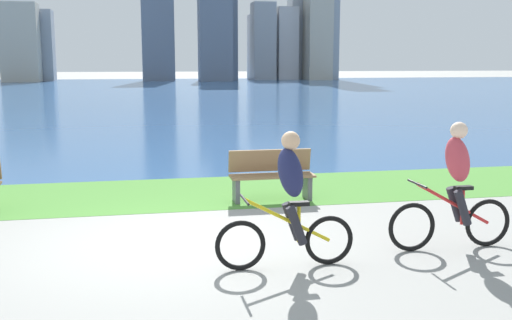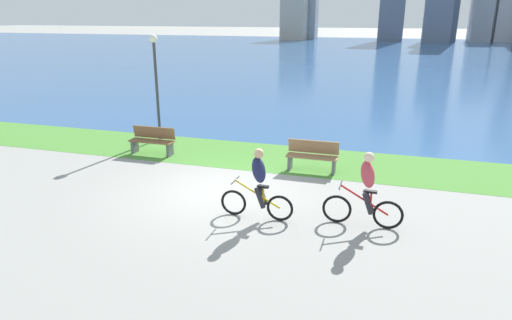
# 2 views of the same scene
# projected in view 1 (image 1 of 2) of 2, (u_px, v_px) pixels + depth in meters

# --- Properties ---
(ground_plane) EXTENTS (300.00, 300.00, 0.00)m
(ground_plane) POSITION_uv_depth(u_px,v_px,m) (166.00, 244.00, 8.25)
(ground_plane) COLOR gray
(grass_strip_bayside) EXTENTS (120.00, 2.94, 0.01)m
(grass_strip_bayside) POSITION_uv_depth(u_px,v_px,m) (157.00, 194.00, 11.36)
(grass_strip_bayside) COLOR #478433
(grass_strip_bayside) RESTS_ON ground
(bay_water_surface) EXTENTS (300.00, 78.03, 0.00)m
(bay_water_surface) POSITION_uv_depth(u_px,v_px,m) (137.00, 92.00, 50.54)
(bay_water_surface) COLOR #2D568C
(bay_water_surface) RESTS_ON ground
(cyclist_lead) EXTENTS (1.70, 0.52, 1.65)m
(cyclist_lead) POSITION_uv_depth(u_px,v_px,m) (289.00, 200.00, 7.20)
(cyclist_lead) COLOR black
(cyclist_lead) RESTS_ON ground
(cyclist_trailing) EXTENTS (1.74, 0.52, 1.69)m
(cyclist_trailing) POSITION_uv_depth(u_px,v_px,m) (455.00, 187.00, 7.93)
(cyclist_trailing) COLOR black
(cyclist_trailing) RESTS_ON ground
(bench_near_path) EXTENTS (1.50, 0.47, 0.90)m
(bench_near_path) POSITION_uv_depth(u_px,v_px,m) (271.00, 175.00, 10.83)
(bench_near_path) COLOR olive
(bench_near_path) RESTS_ON ground
(city_skyline_far_shore) EXTENTS (43.66, 9.90, 25.99)m
(city_skyline_far_shore) POSITION_uv_depth(u_px,v_px,m) (233.00, 16.00, 81.31)
(city_skyline_far_shore) COLOR #ADA899
(city_skyline_far_shore) RESTS_ON ground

